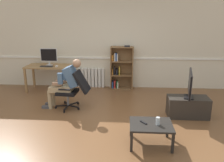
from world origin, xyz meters
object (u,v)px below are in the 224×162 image
(bookshelf, at_px, (120,68))
(office_chair, at_px, (74,88))
(coffee_table, at_px, (151,126))
(tv_screen, at_px, (190,84))
(radiator, at_px, (91,78))
(computer_desk, at_px, (49,69))
(tv_stand, at_px, (188,107))
(drinking_glass, at_px, (158,121))
(person_seated, at_px, (66,82))
(keyboard, at_px, (47,66))
(imac_monitor, at_px, (49,56))
(computer_mouse, at_px, (57,66))
(spare_remote, at_px, (143,122))

(bookshelf, height_order, office_chair, bookshelf)
(coffee_table, bearing_deg, tv_screen, 52.10)
(radiator, height_order, coffee_table, radiator)
(computer_desk, bearing_deg, tv_stand, -23.77)
(tv_screen, distance_m, drinking_glass, 1.51)
(radiator, relative_size, tv_screen, 0.95)
(radiator, distance_m, office_chair, 1.75)
(bookshelf, xyz_separation_m, person_seated, (-1.25, -1.62, 0.01))
(person_seated, bearing_deg, computer_desk, -142.53)
(computer_desk, relative_size, keyboard, 3.54)
(office_chair, distance_m, tv_screen, 2.65)
(tv_screen, height_order, drinking_glass, tv_screen)
(office_chair, bearing_deg, imac_monitor, -139.07)
(keyboard, height_order, coffee_table, keyboard)
(imac_monitor, relative_size, keyboard, 1.37)
(keyboard, bearing_deg, tv_stand, -21.90)
(office_chair, bearing_deg, computer_mouse, -143.15)
(coffee_table, bearing_deg, office_chair, 138.61)
(tv_stand, bearing_deg, person_seated, 173.96)
(keyboard, bearing_deg, computer_mouse, 3.99)
(computer_desk, xyz_separation_m, tv_stand, (3.68, -1.62, -0.43))
(computer_mouse, xyz_separation_m, coffee_table, (2.46, -2.71, -0.43))
(keyboard, relative_size, drinking_glass, 2.69)
(imac_monitor, distance_m, computer_mouse, 0.43)
(tv_stand, bearing_deg, computer_desk, 156.23)
(computer_desk, xyz_separation_m, imac_monitor, (0.01, 0.08, 0.39))
(keyboard, relative_size, tv_screen, 0.42)
(tv_stand, bearing_deg, imac_monitor, 155.18)
(person_seated, bearing_deg, office_chair, 90.00)
(keyboard, relative_size, coffee_table, 0.50)
(imac_monitor, distance_m, tv_stand, 4.13)
(tv_screen, bearing_deg, bookshelf, 52.35)
(imac_monitor, height_order, bookshelf, bookshelf)
(office_chair, bearing_deg, keyboard, -134.07)
(computer_mouse, relative_size, drinking_glass, 0.74)
(spare_remote, bearing_deg, keyboard, -82.87)
(radiator, bearing_deg, person_seated, -101.02)
(computer_mouse, distance_m, person_seated, 1.34)
(keyboard, xyz_separation_m, office_chair, (1.06, -1.20, -0.25))
(tv_screen, bearing_deg, keyboard, 81.22)
(person_seated, bearing_deg, keyboard, -139.41)
(radiator, height_order, drinking_glass, radiator)
(computer_mouse, distance_m, radiator, 1.15)
(person_seated, relative_size, tv_screen, 1.40)
(bookshelf, bearing_deg, tv_screen, -50.75)
(bookshelf, xyz_separation_m, coffee_table, (0.63, -3.12, -0.30))
(keyboard, bearing_deg, coffee_table, -44.32)
(computer_mouse, distance_m, bookshelf, 1.89)
(computer_desk, relative_size, person_seated, 1.06)
(computer_mouse, height_order, radiator, computer_mouse)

